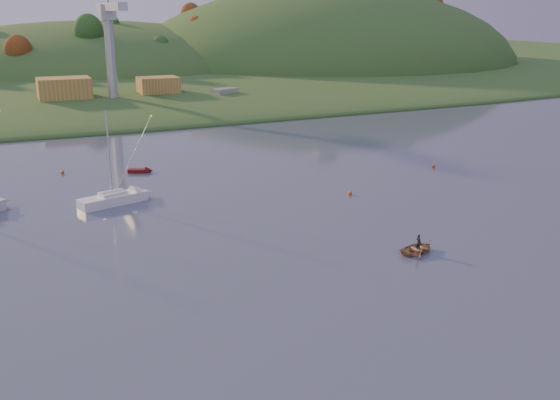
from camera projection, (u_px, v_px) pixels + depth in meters
name	position (u px, v px, depth m)	size (l,w,h in m)	color
far_shore	(58.00, 69.00, 233.95)	(620.00, 220.00, 1.50)	#2B4B1E
shore_slope	(80.00, 88.00, 177.15)	(640.00, 150.00, 7.00)	#2B4B1E
hill_center	(93.00, 73.00, 220.37)	(140.00, 120.00, 36.00)	#2B4B1E
hill_right	(326.00, 68.00, 240.38)	(150.00, 130.00, 60.00)	#2B4B1E
hillside_trees	(72.00, 81.00, 194.63)	(280.00, 50.00, 32.00)	#1A4217
wharf	(126.00, 103.00, 141.18)	(42.00, 16.00, 2.40)	slate
shed_west	(64.00, 89.00, 135.94)	(11.00, 8.00, 4.80)	olive
shed_east	(158.00, 86.00, 145.11)	(9.00, 7.00, 4.00)	olive
dock_crane	(110.00, 30.00, 132.21)	(3.20, 28.00, 20.30)	#B7B7BC
sailboat_far	(113.00, 198.00, 70.88)	(8.06, 4.46, 10.71)	white
canoe	(418.00, 249.00, 56.71)	(2.63, 3.68, 0.76)	#A47E5A
paddler	(418.00, 245.00, 56.61)	(0.54, 0.36, 1.48)	black
red_tender	(144.00, 171.00, 84.93)	(3.54, 2.23, 1.14)	#4F0E0B
work_vessel	(225.00, 99.00, 146.27)	(15.46, 10.78, 3.76)	slate
buoy_1	(350.00, 193.00, 74.47)	(0.50, 0.50, 0.50)	#EA520C
buoy_3	(62.00, 172.00, 84.22)	(0.50, 0.50, 0.50)	#EA520C
buoy_4	(434.00, 166.00, 87.57)	(0.50, 0.50, 0.50)	#EA520C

